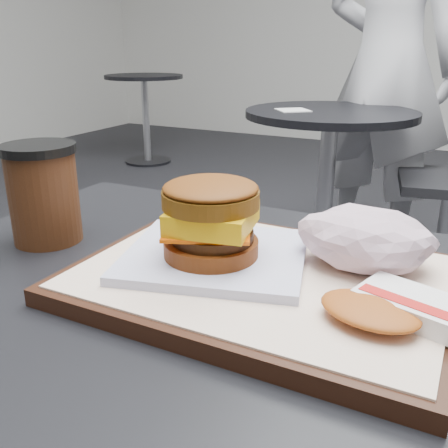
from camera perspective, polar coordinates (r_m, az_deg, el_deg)
customer_table at (r=0.61m, az=-0.40°, el=-24.07°), size 0.80×0.60×0.77m
serving_tray at (r=0.52m, az=4.35°, el=-6.36°), size 0.38×0.28×0.02m
breakfast_sandwich at (r=0.52m, az=-1.33°, el=-0.46°), size 0.23×0.21×0.09m
hash_brown at (r=0.45m, az=18.76°, el=-9.02°), size 0.13×0.11×0.02m
crumpled_wrapper at (r=0.54m, az=15.85°, el=-1.59°), size 0.14×0.11×0.06m
coffee_cup at (r=0.67m, az=-19.97°, el=3.60°), size 0.09×0.09×0.13m
neighbor_table at (r=2.16m, az=11.77°, el=7.36°), size 0.70×0.70×0.75m
napkin at (r=2.09m, az=7.87°, el=12.77°), size 0.17×0.17×0.00m
patron at (r=2.52m, az=18.18°, el=16.90°), size 0.77×0.63×1.83m
bg_table_mid at (r=4.46m, az=-9.03°, el=14.08°), size 0.66×0.66×0.75m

